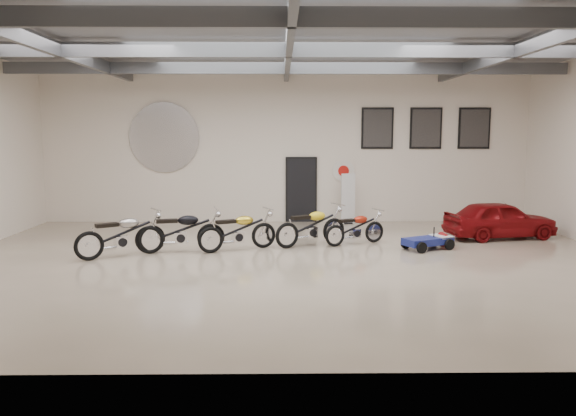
{
  "coord_description": "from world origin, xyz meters",
  "views": [
    {
      "loc": [
        -0.18,
        -12.61,
        2.96
      ],
      "look_at": [
        0.0,
        1.2,
        1.1
      ],
      "focal_mm": 35.0,
      "sensor_mm": 36.0,
      "label": 1
    }
  ],
  "objects_px": {
    "banner_stand": "(348,198)",
    "motorcycle_yellow": "(311,225)",
    "motorcycle_silver": "(121,234)",
    "motorcycle_gold": "(238,230)",
    "motorcycle_black": "(180,230)",
    "motorcycle_red": "(355,227)",
    "vintage_car": "(500,219)",
    "go_kart": "(432,238)"
  },
  "relations": [
    {
      "from": "motorcycle_gold",
      "to": "vintage_car",
      "type": "relative_size",
      "value": 0.65
    },
    {
      "from": "motorcycle_silver",
      "to": "motorcycle_gold",
      "type": "xyz_separation_m",
      "value": [
        2.73,
        0.69,
        -0.03
      ]
    },
    {
      "from": "motorcycle_gold",
      "to": "motorcycle_yellow",
      "type": "xyz_separation_m",
      "value": [
        1.88,
        0.6,
        0.01
      ]
    },
    {
      "from": "motorcycle_yellow",
      "to": "vintage_car",
      "type": "bearing_deg",
      "value": -19.3
    },
    {
      "from": "motorcycle_silver",
      "to": "motorcycle_black",
      "type": "xyz_separation_m",
      "value": [
        1.33,
        0.5,
        -0.0
      ]
    },
    {
      "from": "motorcycle_black",
      "to": "motorcycle_red",
      "type": "bearing_deg",
      "value": -1.36
    },
    {
      "from": "banner_stand",
      "to": "motorcycle_red",
      "type": "distance_m",
      "value": 3.47
    },
    {
      "from": "banner_stand",
      "to": "motorcycle_silver",
      "type": "distance_m",
      "value": 7.74
    },
    {
      "from": "banner_stand",
      "to": "motorcycle_yellow",
      "type": "relative_size",
      "value": 0.83
    },
    {
      "from": "motorcycle_yellow",
      "to": "go_kart",
      "type": "height_order",
      "value": "motorcycle_yellow"
    },
    {
      "from": "banner_stand",
      "to": "motorcycle_silver",
      "type": "bearing_deg",
      "value": -155.63
    },
    {
      "from": "motorcycle_silver",
      "to": "go_kart",
      "type": "bearing_deg",
      "value": -26.59
    },
    {
      "from": "motorcycle_black",
      "to": "motorcycle_gold",
      "type": "height_order",
      "value": "motorcycle_black"
    },
    {
      "from": "banner_stand",
      "to": "motorcycle_yellow",
      "type": "distance_m",
      "value": 3.85
    },
    {
      "from": "motorcycle_yellow",
      "to": "go_kart",
      "type": "distance_m",
      "value": 3.12
    },
    {
      "from": "motorcycle_silver",
      "to": "motorcycle_red",
      "type": "relative_size",
      "value": 1.21
    },
    {
      "from": "motorcycle_black",
      "to": "go_kart",
      "type": "distance_m",
      "value": 6.38
    },
    {
      "from": "banner_stand",
      "to": "motorcycle_black",
      "type": "xyz_separation_m",
      "value": [
        -4.69,
        -4.36,
        -0.3
      ]
    },
    {
      "from": "motorcycle_silver",
      "to": "motorcycle_gold",
      "type": "distance_m",
      "value": 2.82
    },
    {
      "from": "banner_stand",
      "to": "motorcycle_black",
      "type": "relative_size",
      "value": 0.8
    },
    {
      "from": "motorcycle_gold",
      "to": "go_kart",
      "type": "bearing_deg",
      "value": -23.53
    },
    {
      "from": "banner_stand",
      "to": "motorcycle_gold",
      "type": "xyz_separation_m",
      "value": [
        -3.28,
        -4.17,
        -0.33
      ]
    },
    {
      "from": "motorcycle_black",
      "to": "banner_stand",
      "type": "bearing_deg",
      "value": 29.97
    },
    {
      "from": "motorcycle_gold",
      "to": "motorcycle_silver",
      "type": "bearing_deg",
      "value": 169.01
    },
    {
      "from": "motorcycle_yellow",
      "to": "go_kart",
      "type": "xyz_separation_m",
      "value": [
        3.08,
        -0.46,
        -0.25
      ]
    },
    {
      "from": "motorcycle_silver",
      "to": "motorcycle_red",
      "type": "xyz_separation_m",
      "value": [
        5.8,
        1.42,
        -0.1
      ]
    },
    {
      "from": "banner_stand",
      "to": "motorcycle_yellow",
      "type": "xyz_separation_m",
      "value": [
        -1.4,
        -3.57,
        -0.32
      ]
    },
    {
      "from": "motorcycle_silver",
      "to": "motorcycle_gold",
      "type": "bearing_deg",
      "value": -18.58
    },
    {
      "from": "motorcycle_yellow",
      "to": "motorcycle_red",
      "type": "distance_m",
      "value": 1.19
    },
    {
      "from": "motorcycle_black",
      "to": "motorcycle_gold",
      "type": "xyz_separation_m",
      "value": [
        1.4,
        0.19,
        -0.03
      ]
    },
    {
      "from": "motorcycle_yellow",
      "to": "motorcycle_silver",
      "type": "bearing_deg",
      "value": 165.84
    },
    {
      "from": "motorcycle_yellow",
      "to": "motorcycle_black",
      "type": "bearing_deg",
      "value": 163.73
    },
    {
      "from": "motorcycle_yellow",
      "to": "motorcycle_red",
      "type": "relative_size",
      "value": 1.17
    },
    {
      "from": "motorcycle_silver",
      "to": "vintage_car",
      "type": "xyz_separation_m",
      "value": [
        10.0,
        2.29,
        -0.03
      ]
    },
    {
      "from": "banner_stand",
      "to": "motorcycle_yellow",
      "type": "bearing_deg",
      "value": -125.96
    },
    {
      "from": "motorcycle_gold",
      "to": "vintage_car",
      "type": "bearing_deg",
      "value": -12.8
    },
    {
      "from": "motorcycle_yellow",
      "to": "motorcycle_red",
      "type": "height_order",
      "value": "motorcycle_yellow"
    },
    {
      "from": "motorcycle_gold",
      "to": "motorcycle_yellow",
      "type": "relative_size",
      "value": 0.98
    },
    {
      "from": "go_kart",
      "to": "vintage_car",
      "type": "distance_m",
      "value": 2.74
    },
    {
      "from": "vintage_car",
      "to": "banner_stand",
      "type": "bearing_deg",
      "value": 46.57
    },
    {
      "from": "go_kart",
      "to": "motorcycle_red",
      "type": "bearing_deg",
      "value": 137.27
    },
    {
      "from": "motorcycle_gold",
      "to": "vintage_car",
      "type": "height_order",
      "value": "vintage_car"
    }
  ]
}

